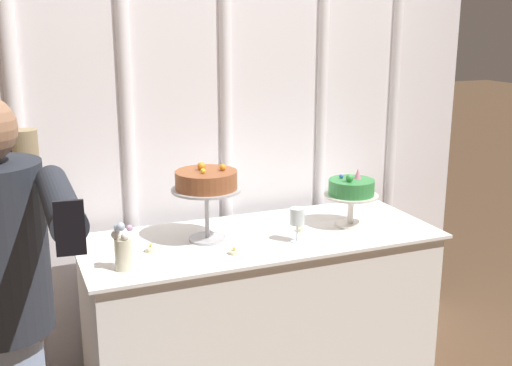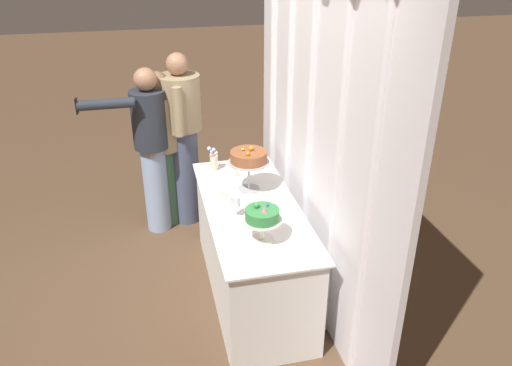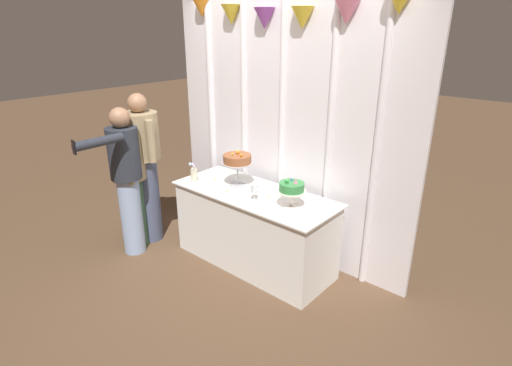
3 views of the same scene
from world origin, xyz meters
The scene contains 13 objects.
ground_plane centered at (0.00, 0.00, 0.00)m, with size 24.00×24.00×0.00m, color brown.
draped_curtain centered at (-0.02, 0.54, 1.48)m, with size 2.80×0.20×2.74m.
cake_table centered at (0.00, 0.10, 0.39)m, with size 1.65×0.67×0.77m.
cake_display_nearleft centered at (-0.25, 0.13, 1.03)m, with size 0.31×0.31×0.36m.
cake_display_nearright centered at (0.46, 0.07, 0.94)m, with size 0.26×0.26×0.28m.
wine_glass centered at (0.12, -0.04, 0.88)m, with size 0.07×0.07×0.16m.
flower_vase centered at (-0.67, -0.07, 0.86)m, with size 0.08×0.09×0.21m.
tealight_far_left centered at (-0.52, 0.09, 0.78)m, with size 0.05×0.05×0.04m.
tealight_near_left centered at (-0.19, -0.07, 0.78)m, with size 0.05×0.05×0.03m.
tealight_near_right centered at (0.20, 0.08, 0.78)m, with size 0.04×0.04×0.04m.
guest_man_dark_suit centered at (-1.23, -0.28, 0.88)m, with size 0.54×0.43×1.63m.
guest_girl_blue_dress centered at (-1.12, -0.57, 0.86)m, with size 0.42×0.77×1.55m.
guest_man_pink_jacket centered at (-1.24, -0.46, 0.79)m, with size 0.49×0.49×1.48m.
Camera 3 is at (2.35, -2.60, 2.28)m, focal length 28.52 mm.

